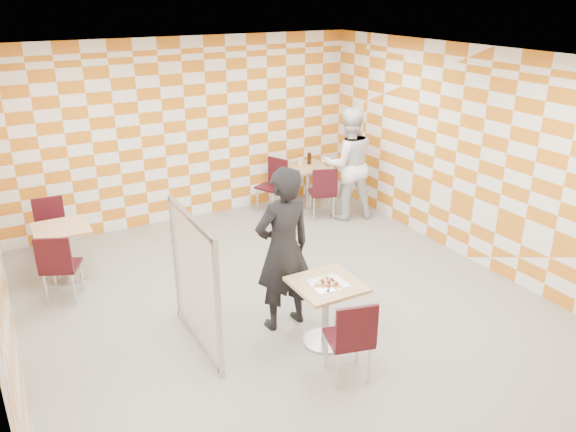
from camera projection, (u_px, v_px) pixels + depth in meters
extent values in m
plane|color=#979792|center=(289.00, 309.00, 6.94)|extent=(7.00, 7.00, 0.00)
plane|color=white|center=(289.00, 59.00, 5.81)|extent=(7.00, 7.00, 0.00)
plane|color=white|center=(186.00, 131.00, 9.22)|extent=(6.00, 0.00, 6.00)
plane|color=white|center=(480.00, 159.00, 7.71)|extent=(0.00, 7.00, 7.00)
cube|color=tan|center=(327.00, 285.00, 6.01)|extent=(0.70, 0.70, 0.04)
cylinder|color=#A5A5AA|center=(326.00, 313.00, 6.15)|extent=(0.08, 0.08, 0.70)
cylinder|color=#A5A5AA|center=(325.00, 341.00, 6.28)|extent=(0.50, 0.50, 0.03)
cube|color=tan|center=(308.00, 167.00, 10.00)|extent=(0.70, 0.70, 0.04)
cylinder|color=#A5A5AA|center=(308.00, 186.00, 10.13)|extent=(0.08, 0.08, 0.70)
cylinder|color=#A5A5AA|center=(308.00, 204.00, 10.26)|extent=(0.50, 0.50, 0.03)
cube|color=tan|center=(61.00, 228.00, 7.42)|extent=(0.70, 0.70, 0.04)
cylinder|color=#A5A5AA|center=(65.00, 253.00, 7.56)|extent=(0.08, 0.08, 0.70)
cylinder|color=#A5A5AA|center=(69.00, 276.00, 7.69)|extent=(0.50, 0.50, 0.03)
cube|color=#340A11|center=(348.00, 338.00, 5.58)|extent=(0.51, 0.51, 0.04)
cube|color=#340A11|center=(357.00, 328.00, 5.30)|extent=(0.42, 0.14, 0.45)
cylinder|color=silver|center=(357.00, 346.00, 5.85)|extent=(0.03, 0.03, 0.43)
cylinder|color=silver|center=(326.00, 351.00, 5.78)|extent=(0.03, 0.03, 0.43)
cylinder|color=silver|center=(370.00, 365.00, 5.55)|extent=(0.03, 0.03, 0.43)
cylinder|color=silver|center=(337.00, 371.00, 5.47)|extent=(0.03, 0.03, 0.43)
cube|color=#340A11|center=(322.00, 193.00, 9.56)|extent=(0.54, 0.54, 0.04)
cube|color=#340A11|center=(325.00, 182.00, 9.28)|extent=(0.41, 0.18, 0.45)
cylinder|color=silver|center=(329.00, 202.00, 9.83)|extent=(0.03, 0.03, 0.43)
cylinder|color=silver|center=(310.00, 203.00, 9.78)|extent=(0.03, 0.03, 0.43)
cylinder|color=silver|center=(334.00, 209.00, 9.52)|extent=(0.03, 0.03, 0.43)
cylinder|color=silver|center=(314.00, 210.00, 9.47)|extent=(0.03, 0.03, 0.43)
cube|color=#340A11|center=(271.00, 187.00, 9.84)|extent=(0.55, 0.55, 0.04)
cube|color=#340A11|center=(278.00, 171.00, 9.89)|extent=(0.21, 0.40, 0.45)
cylinder|color=silver|center=(258.00, 200.00, 9.90)|extent=(0.03, 0.03, 0.43)
cylinder|color=silver|center=(272.00, 204.00, 9.71)|extent=(0.03, 0.03, 0.43)
cylinder|color=silver|center=(270.00, 195.00, 10.15)|extent=(0.03, 0.03, 0.43)
cylinder|color=silver|center=(284.00, 199.00, 9.96)|extent=(0.03, 0.03, 0.43)
cube|color=#340A11|center=(61.00, 266.00, 7.02)|extent=(0.55, 0.55, 0.04)
cube|color=#340A11|center=(53.00, 255.00, 6.74)|extent=(0.40, 0.21, 0.45)
cylinder|color=silver|center=(81.00, 276.00, 7.28)|extent=(0.03, 0.03, 0.43)
cylinder|color=silver|center=(54.00, 277.00, 7.25)|extent=(0.03, 0.03, 0.43)
cylinder|color=silver|center=(74.00, 289.00, 6.96)|extent=(0.03, 0.03, 0.43)
cylinder|color=silver|center=(46.00, 290.00, 6.94)|extent=(0.03, 0.03, 0.43)
cube|color=#340A11|center=(52.00, 233.00, 7.98)|extent=(0.45, 0.45, 0.04)
cube|color=#340A11|center=(49.00, 212.00, 8.05)|extent=(0.42, 0.07, 0.45)
cylinder|color=silver|center=(43.00, 255.00, 7.86)|extent=(0.03, 0.03, 0.43)
cylinder|color=silver|center=(69.00, 250.00, 7.99)|extent=(0.03, 0.03, 0.43)
cylinder|color=silver|center=(42.00, 246.00, 8.14)|extent=(0.03, 0.03, 0.43)
cylinder|color=silver|center=(66.00, 241.00, 8.28)|extent=(0.03, 0.03, 0.43)
cube|color=white|center=(195.00, 281.00, 5.95)|extent=(0.02, 1.30, 1.40)
cube|color=#B2B2B7|center=(191.00, 218.00, 5.68)|extent=(0.05, 1.30, 0.05)
cube|color=#B2B2B7|center=(199.00, 338.00, 6.22)|extent=(0.05, 1.30, 0.05)
cube|color=#B2B2B7|center=(218.00, 309.00, 5.42)|extent=(0.05, 0.05, 1.50)
cylinder|color=#B2B2B7|center=(222.00, 375.00, 5.71)|extent=(0.08, 0.08, 0.05)
cube|color=#B2B2B7|center=(176.00, 257.00, 6.48)|extent=(0.05, 0.05, 1.50)
cylinder|color=#B2B2B7|center=(180.00, 315.00, 6.77)|extent=(0.08, 0.08, 0.05)
imported|color=black|center=(283.00, 249.00, 6.27)|extent=(0.74, 0.51, 1.93)
imported|color=white|center=(348.00, 164.00, 9.41)|extent=(1.07, 0.93, 1.89)
cube|color=silver|center=(328.00, 283.00, 5.99)|extent=(0.38, 0.34, 0.01)
cone|color=tan|center=(328.00, 282.00, 5.98)|extent=(0.40, 0.40, 0.02)
cone|color=#F2D88C|center=(327.00, 280.00, 6.00)|extent=(0.33, 0.33, 0.01)
cylinder|color=maroon|center=(328.00, 286.00, 5.87)|extent=(0.04, 0.04, 0.01)
cylinder|color=maroon|center=(336.00, 283.00, 5.93)|extent=(0.04, 0.04, 0.01)
cylinder|color=maroon|center=(329.00, 281.00, 5.96)|extent=(0.04, 0.04, 0.01)
cylinder|color=maroon|center=(322.00, 280.00, 5.98)|extent=(0.04, 0.04, 0.01)
cylinder|color=maroon|center=(332.00, 279.00, 6.01)|extent=(0.04, 0.04, 0.01)
torus|color=black|center=(333.00, 280.00, 5.97)|extent=(0.03, 0.03, 0.01)
torus|color=black|center=(329.00, 283.00, 5.92)|extent=(0.03, 0.03, 0.01)
torus|color=black|center=(327.00, 278.00, 6.02)|extent=(0.03, 0.03, 0.01)
torus|color=black|center=(323.00, 283.00, 5.93)|extent=(0.03, 0.03, 0.01)
cylinder|color=white|center=(300.00, 161.00, 9.98)|extent=(0.06, 0.06, 0.16)
cylinder|color=red|center=(300.00, 156.00, 9.94)|extent=(0.04, 0.04, 0.04)
cylinder|color=black|center=(309.00, 159.00, 10.05)|extent=(0.07, 0.07, 0.20)
cylinder|color=red|center=(309.00, 152.00, 10.01)|extent=(0.03, 0.03, 0.03)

